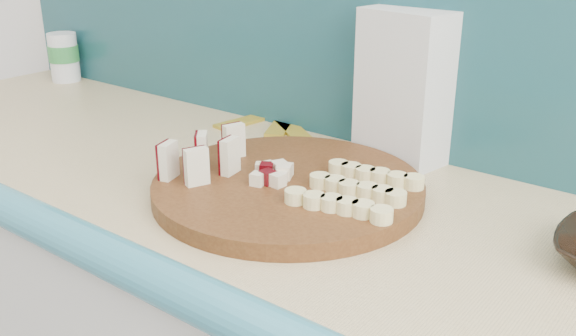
# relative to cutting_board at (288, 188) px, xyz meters

# --- Properties ---
(backsplash) EXTENTS (2.20, 0.02, 0.50)m
(backsplash) POSITION_rel_cutting_board_xyz_m (0.02, 0.29, 0.24)
(backsplash) COLOR teal
(backsplash) RESTS_ON kitchen_counter
(cutting_board) EXTENTS (0.48, 0.48, 0.03)m
(cutting_board) POSITION_rel_cutting_board_xyz_m (0.00, 0.00, 0.00)
(cutting_board) COLOR #3F200D
(cutting_board) RESTS_ON kitchen_counter
(apple_wedges) EXTENTS (0.09, 0.17, 0.06)m
(apple_wedges) POSITION_rel_cutting_board_xyz_m (-0.13, -0.05, 0.04)
(apple_wedges) COLOR beige
(apple_wedges) RESTS_ON cutting_board
(apple_chunks) EXTENTS (0.06, 0.07, 0.02)m
(apple_chunks) POSITION_rel_cutting_board_xyz_m (-0.03, -0.00, 0.02)
(apple_chunks) COLOR #F7E7C5
(apple_chunks) RESTS_ON cutting_board
(banana_slices) EXTENTS (0.18, 0.18, 0.02)m
(banana_slices) POSITION_rel_cutting_board_xyz_m (0.12, 0.02, 0.02)
(banana_slices) COLOR #F4E495
(banana_slices) RESTS_ON cutting_board
(flour_bag) EXTENTS (0.17, 0.14, 0.27)m
(flour_bag) POSITION_rel_cutting_board_xyz_m (0.06, 0.26, 0.12)
(flour_bag) COLOR silver
(flour_bag) RESTS_ON kitchen_counter
(canister) EXTENTS (0.08, 0.08, 0.13)m
(canister) POSITION_rel_cutting_board_xyz_m (-0.93, 0.23, 0.05)
(canister) COLOR white
(canister) RESTS_ON kitchen_counter
(banana_peel) EXTENTS (0.24, 0.20, 0.01)m
(banana_peel) POSITION_rel_cutting_board_xyz_m (-0.24, 0.27, -0.01)
(banana_peel) COLOR gold
(banana_peel) RESTS_ON kitchen_counter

